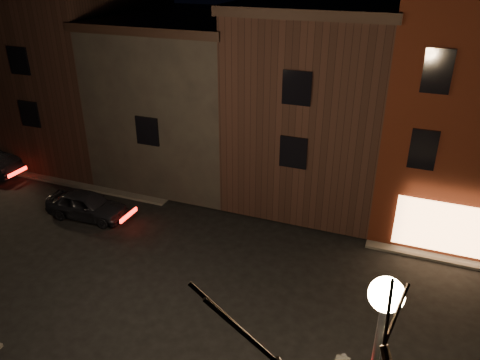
# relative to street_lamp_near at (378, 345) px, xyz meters

# --- Properties ---
(ground) EXTENTS (120.00, 120.00, 0.00)m
(ground) POSITION_rel_street_lamp_near_xyz_m (-6.20, 6.00, -5.18)
(ground) COLOR black
(ground) RESTS_ON ground
(sidewalk_far_left) EXTENTS (30.00, 30.00, 0.12)m
(sidewalk_far_left) POSITION_rel_street_lamp_near_xyz_m (-26.20, 26.00, -5.12)
(sidewalk_far_left) COLOR #2D2B28
(sidewalk_far_left) RESTS_ON ground
(corner_building) EXTENTS (6.50, 8.50, 10.50)m
(corner_building) POSITION_rel_street_lamp_near_xyz_m (1.80, 15.47, 0.22)
(corner_building) COLOR #48180C
(corner_building) RESTS_ON ground
(row_building_a) EXTENTS (7.30, 10.30, 9.40)m
(row_building_a) POSITION_rel_street_lamp_near_xyz_m (-4.70, 16.50, -0.34)
(row_building_a) COLOR black
(row_building_a) RESTS_ON ground
(row_building_b) EXTENTS (7.80, 10.30, 8.40)m
(row_building_b) POSITION_rel_street_lamp_near_xyz_m (-11.95, 16.50, -0.85)
(row_building_b) COLOR black
(row_building_b) RESTS_ON ground
(row_building_c) EXTENTS (7.30, 10.30, 9.90)m
(row_building_c) POSITION_rel_street_lamp_near_xyz_m (-19.20, 16.50, -0.09)
(row_building_c) COLOR black
(row_building_c) RESTS_ON ground
(street_lamp_near) EXTENTS (0.60, 0.60, 6.48)m
(street_lamp_near) POSITION_rel_street_lamp_near_xyz_m (0.00, 0.00, 0.00)
(street_lamp_near) COLOR black
(street_lamp_near) RESTS_ON sidewalk_near_right
(parked_car_a) EXTENTS (3.99, 1.78, 1.33)m
(parked_car_a) POSITION_rel_street_lamp_near_xyz_m (-13.92, 8.76, -4.51)
(parked_car_a) COLOR black
(parked_car_a) RESTS_ON ground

